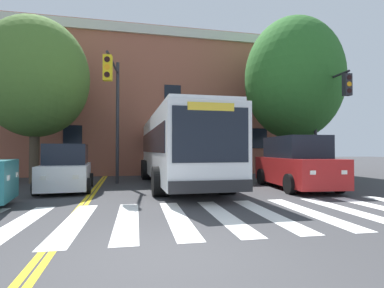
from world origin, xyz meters
The scene contains 13 objects.
ground_plane centered at (0.00, 0.00, 0.00)m, with size 120.00×120.00×0.00m, color #38383A.
crosswalk centered at (0.02, 2.70, 0.00)m, with size 15.92×4.61×0.01m.
lane_line_yellow_inner centered at (-1.92, 16.70, 0.00)m, with size 0.12×36.00×0.01m, color gold.
lane_line_yellow_outer centered at (-1.76, 16.70, 0.00)m, with size 0.12×36.00×0.01m, color gold.
city_bus centered at (1.83, 9.71, 1.78)m, with size 3.04×11.61×3.30m.
car_white_near_lane centered at (-2.95, 8.46, 0.86)m, with size 2.18×3.98×1.88m.
car_red_far_lane centered at (6.51, 7.02, 1.06)m, with size 2.57×5.08×2.22m.
car_tan_behind_bus centered at (0.87, 19.94, 0.79)m, with size 2.26×4.84×1.73m.
traffic_light_near_corner centered at (9.38, 8.73, 3.75)m, with size 0.46×2.89×5.56m.
traffic_light_overhead centered at (-1.13, 9.45, 3.97)m, with size 0.58×3.28×5.99m.
street_tree_curbside_large centered at (8.99, 11.21, 5.79)m, with size 8.28×8.53×9.34m.
street_tree_curbside_small centered at (-5.01, 11.62, 5.23)m, with size 6.92×7.21×8.21m.
building_facade centered at (-3.78, 19.81, 4.95)m, with size 31.02×9.73×9.90m.
Camera 1 is at (-0.62, -4.50, 1.64)m, focal length 28.00 mm.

